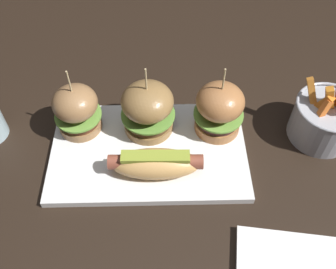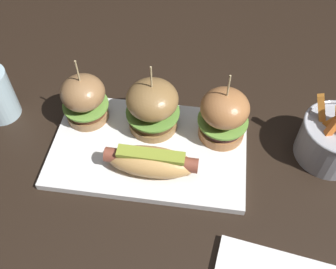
{
  "view_description": "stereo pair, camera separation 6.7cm",
  "coord_description": "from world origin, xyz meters",
  "px_view_note": "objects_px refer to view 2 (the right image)",
  "views": [
    {
      "loc": [
        0.03,
        -0.42,
        0.58
      ],
      "look_at": [
        0.04,
        0.0,
        0.05
      ],
      "focal_mm": 41.23,
      "sensor_mm": 36.0,
      "label": 1
    },
    {
      "loc": [
        0.09,
        -0.42,
        0.58
      ],
      "look_at": [
        0.04,
        0.0,
        0.05
      ],
      "focal_mm": 41.23,
      "sensor_mm": 36.0,
      "label": 2
    }
  ],
  "objects_px": {
    "hot_dog": "(151,161)",
    "slider_left": "(84,99)",
    "slider_center": "(150,106)",
    "platter_main": "(149,148)",
    "slider_right": "(224,115)",
    "fries_bucket": "(334,139)"
  },
  "relations": [
    {
      "from": "slider_center",
      "to": "fries_bucket",
      "type": "height_order",
      "value": "slider_center"
    },
    {
      "from": "slider_left",
      "to": "slider_right",
      "type": "xyz_separation_m",
      "value": [
        0.26,
        -0.01,
        0.0
      ]
    },
    {
      "from": "platter_main",
      "to": "fries_bucket",
      "type": "xyz_separation_m",
      "value": [
        0.33,
        0.04,
        0.04
      ]
    },
    {
      "from": "platter_main",
      "to": "hot_dog",
      "type": "relative_size",
      "value": 2.21
    },
    {
      "from": "hot_dog",
      "to": "slider_left",
      "type": "xyz_separation_m",
      "value": [
        -0.14,
        0.11,
        0.02
      ]
    },
    {
      "from": "slider_center",
      "to": "fries_bucket",
      "type": "relative_size",
      "value": 1.13
    },
    {
      "from": "platter_main",
      "to": "slider_left",
      "type": "bearing_deg",
      "value": 156.88
    },
    {
      "from": "slider_right",
      "to": "slider_center",
      "type": "bearing_deg",
      "value": 178.18
    },
    {
      "from": "platter_main",
      "to": "slider_right",
      "type": "height_order",
      "value": "slider_right"
    },
    {
      "from": "platter_main",
      "to": "slider_right",
      "type": "relative_size",
      "value": 2.41
    },
    {
      "from": "platter_main",
      "to": "slider_center",
      "type": "distance_m",
      "value": 0.08
    },
    {
      "from": "slider_center",
      "to": "fries_bucket",
      "type": "distance_m",
      "value": 0.33
    },
    {
      "from": "hot_dog",
      "to": "fries_bucket",
      "type": "bearing_deg",
      "value": 15.77
    },
    {
      "from": "slider_left",
      "to": "slider_right",
      "type": "height_order",
      "value": "slider_right"
    },
    {
      "from": "platter_main",
      "to": "slider_center",
      "type": "relative_size",
      "value": 2.43
    },
    {
      "from": "slider_left",
      "to": "slider_center",
      "type": "height_order",
      "value": "slider_center"
    },
    {
      "from": "platter_main",
      "to": "slider_left",
      "type": "distance_m",
      "value": 0.15
    },
    {
      "from": "slider_center",
      "to": "slider_right",
      "type": "xyz_separation_m",
      "value": [
        0.13,
        -0.0,
        0.0
      ]
    },
    {
      "from": "hot_dog",
      "to": "slider_right",
      "type": "xyz_separation_m",
      "value": [
        0.12,
        0.1,
        0.03
      ]
    },
    {
      "from": "slider_left",
      "to": "fries_bucket",
      "type": "distance_m",
      "value": 0.46
    },
    {
      "from": "slider_right",
      "to": "hot_dog",
      "type": "bearing_deg",
      "value": -139.94
    },
    {
      "from": "slider_right",
      "to": "fries_bucket",
      "type": "bearing_deg",
      "value": -2.63
    }
  ]
}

